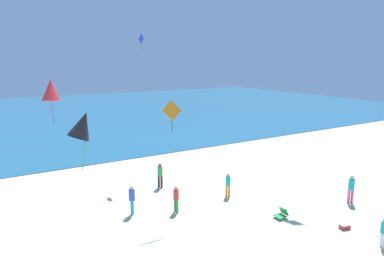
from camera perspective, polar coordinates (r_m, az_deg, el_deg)
The scene contains 14 objects.
ground_plane at distance 21.96m, azimuth -3.38°, elevation -11.38°, with size 120.00×120.00×0.00m, color beige.
ocean_water at distance 58.50m, azimuth -21.14°, elevation 2.27°, with size 120.00×60.00×0.05m, color #236084.
beach_chair_near_camera at distance 19.67m, azimuth 14.88°, elevation -13.83°, with size 0.69×0.58×0.55m.
cooler_box at distance 19.64m, azimuth 24.36°, elevation -14.87°, with size 0.56×0.45×0.25m.
person_0 at distance 23.06m, azimuth -5.42°, elevation -7.68°, with size 0.44×0.44×1.69m.
person_1 at distance 18.36m, azimuth 29.62°, elevation -14.83°, with size 0.38×0.38×1.44m.
person_2 at distance 22.65m, azimuth 25.29°, elevation -9.01°, with size 0.49×0.49×1.76m.
person_4 at distance 21.62m, azimuth 6.10°, elevation -9.27°, with size 0.42×0.42×1.53m.
person_5 at distance 19.47m, azimuth -2.70°, elevation -11.59°, with size 0.39×0.39×1.54m.
person_6 at distance 19.44m, azimuth -10.11°, elevation -11.53°, with size 0.46×0.46×1.69m.
kite_red at distance 14.91m, azimuth -22.72°, elevation 5.91°, with size 1.04×1.10×1.90m.
kite_orange at distance 18.05m, azimuth -3.44°, elevation 2.94°, with size 1.14×0.44×1.69m.
kite_blue at distance 25.43m, azimuth -8.51°, elevation 14.66°, with size 0.14×0.83×1.25m.
kite_black at distance 11.71m, azimuth -18.03°, elevation 0.46°, with size 1.09×0.84×2.06m.
Camera 1 is at (-9.15, -8.07, 8.47)m, focal length 31.61 mm.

